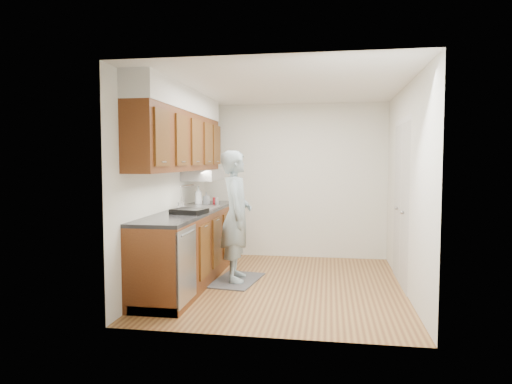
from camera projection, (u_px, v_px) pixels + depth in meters
floor at (282, 285)px, 5.81m from camera, size 3.50×3.50×0.00m
ceiling at (283, 86)px, 5.64m from camera, size 3.50×3.50×0.00m
wall_left at (168, 186)px, 5.96m from camera, size 0.02×3.50×2.50m
wall_right at (406, 188)px, 5.49m from camera, size 0.02×3.50×2.50m
wall_back at (293, 181)px, 7.45m from camera, size 3.00×0.02×2.50m
counter at (191, 244)px, 5.97m from camera, size 0.64×2.80×1.30m
upper_cabinets at (181, 132)px, 5.93m from camera, size 0.47×2.80×1.21m
closet_door at (401, 204)px, 5.80m from camera, size 0.02×1.22×2.05m
floor_mat at (236, 280)px, 6.00m from camera, size 0.66×0.97×0.02m
person at (236, 207)px, 5.94m from camera, size 0.56×0.74×1.92m
soap_bottle_a at (198, 196)px, 6.56m from camera, size 0.14×0.14×0.28m
soap_bottle_b at (206, 198)px, 6.74m from camera, size 0.09×0.09×0.18m
soda_can at (215, 201)px, 6.65m from camera, size 0.06×0.06×0.11m
steel_can at (217, 201)px, 6.62m from camera, size 0.07×0.07×0.11m
dish_rack at (189, 211)px, 5.53m from camera, size 0.44×0.40×0.06m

